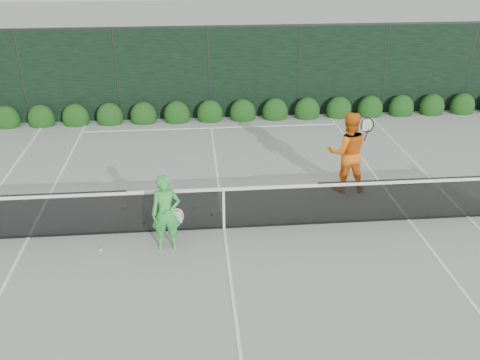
{
  "coord_description": "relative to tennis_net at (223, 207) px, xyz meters",
  "views": [
    {
      "loc": [
        -0.58,
        -9.97,
        5.9
      ],
      "look_at": [
        0.37,
        0.3,
        1.0
      ],
      "focal_mm": 40.0,
      "sensor_mm": 36.0,
      "label": 1
    }
  ],
  "objects": [
    {
      "name": "ground",
      "position": [
        0.02,
        0.0,
        -0.53
      ],
      "size": [
        80.0,
        80.0,
        0.0
      ],
      "primitive_type": "plane",
      "color": "gray",
      "rests_on": "ground"
    },
    {
      "name": "tennis_net",
      "position": [
        0.0,
        0.0,
        0.0
      ],
      "size": [
        12.9,
        0.1,
        1.07
      ],
      "color": "black",
      "rests_on": "ground"
    },
    {
      "name": "player_woman",
      "position": [
        -1.16,
        -0.64,
        0.26
      ],
      "size": [
        0.65,
        0.41,
        1.58
      ],
      "rotation": [
        0.0,
        0.0,
        0.06
      ],
      "color": "green",
      "rests_on": "ground"
    },
    {
      "name": "player_man",
      "position": [
        3.12,
        1.62,
        0.47
      ],
      "size": [
        1.01,
        0.81,
        2.0
      ],
      "rotation": [
        0.0,
        0.0,
        3.08
      ],
      "color": "orange",
      "rests_on": "ground"
    },
    {
      "name": "court_lines",
      "position": [
        0.02,
        0.0,
        -0.53
      ],
      "size": [
        11.03,
        23.83,
        0.01
      ],
      "color": "white",
      "rests_on": "ground"
    },
    {
      "name": "windscreen_fence",
      "position": [
        0.02,
        -2.71,
        0.98
      ],
      "size": [
        32.0,
        21.07,
        3.06
      ],
      "color": "black",
      "rests_on": "ground"
    },
    {
      "name": "hedge_row",
      "position": [
        0.02,
        7.15,
        -0.3
      ],
      "size": [
        31.66,
        0.65,
        0.94
      ],
      "color": "#103B10",
      "rests_on": "ground"
    },
    {
      "name": "tennis_balls",
      "position": [
        -0.78,
        0.47,
        -0.5
      ],
      "size": [
        4.45,
        1.85,
        0.07
      ],
      "color": "#E6F235",
      "rests_on": "ground"
    }
  ]
}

